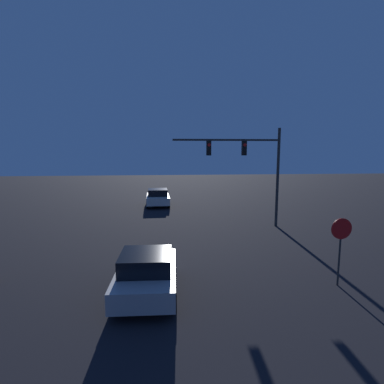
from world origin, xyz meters
TOP-DOWN VIEW (x-y plane):
  - car_near at (-1.97, 9.14)m, footprint 2.12×4.01m
  - car_far at (-1.94, 25.90)m, footprint 2.15×4.02m
  - traffic_signal_mast at (4.13, 17.89)m, footprint 6.83×0.30m
  - stop_sign at (4.99, 9.20)m, footprint 0.77×0.07m

SIDE VIEW (x-z plane):
  - car_near at x=-1.97m, z-range 0.00..1.53m
  - car_far at x=-1.94m, z-range 0.00..1.53m
  - stop_sign at x=4.99m, z-range 0.52..3.05m
  - traffic_signal_mast at x=4.13m, z-range 1.14..7.48m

